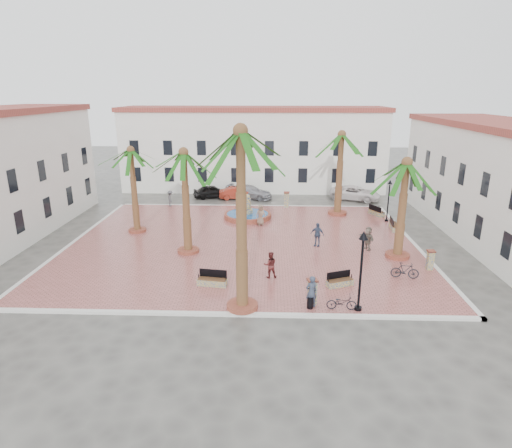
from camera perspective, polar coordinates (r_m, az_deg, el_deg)
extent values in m
plane|color=#56544F|center=(32.81, -1.75, -2.65)|extent=(120.00, 120.00, 0.00)
cube|color=#B05C57|center=(32.79, -1.75, -2.53)|extent=(26.00, 22.00, 0.15)
cube|color=silver|center=(43.28, -0.80, 2.42)|extent=(26.30, 0.30, 0.16)
cube|color=silver|center=(22.78, -3.59, -11.93)|extent=(26.30, 0.30, 0.16)
cube|color=silver|center=(34.48, 20.37, -2.62)|extent=(0.30, 22.30, 0.16)
cube|color=silver|center=(36.03, -22.86, -2.07)|extent=(0.30, 22.30, 0.16)
cube|color=white|center=(51.26, -0.32, 9.79)|extent=(30.00, 7.00, 9.00)
cube|color=#9B3F35|center=(50.86, -0.33, 15.11)|extent=(30.40, 7.40, 0.50)
cube|color=black|center=(50.49, -15.64, 6.40)|extent=(1.00, 0.12, 1.60)
cube|color=black|center=(49.49, -11.47, 6.48)|extent=(1.00, 0.12, 1.60)
cube|color=black|center=(48.76, -7.15, 6.53)|extent=(1.00, 0.12, 1.60)
cube|color=black|center=(48.31, -2.72, 6.55)|extent=(1.00, 0.12, 1.60)
cube|color=black|center=(48.14, 1.76, 6.52)|extent=(1.00, 0.12, 1.60)
cube|color=black|center=(48.27, 6.24, 6.46)|extent=(1.00, 0.12, 1.60)
cube|color=black|center=(48.69, 10.67, 6.35)|extent=(1.00, 0.12, 1.60)
cube|color=black|center=(49.39, 15.00, 6.22)|extent=(1.00, 0.12, 1.60)
cube|color=black|center=(50.05, -15.91, 9.77)|extent=(1.00, 0.12, 1.60)
cube|color=black|center=(49.04, -11.68, 9.93)|extent=(1.00, 0.12, 1.60)
cube|color=black|center=(48.29, -7.28, 10.03)|extent=(1.00, 0.12, 1.60)
cube|color=black|center=(47.84, -2.78, 10.08)|extent=(1.00, 0.12, 1.60)
cube|color=black|center=(47.67, 1.79, 10.07)|extent=(1.00, 0.12, 1.60)
cube|color=black|center=(47.80, 6.36, 9.99)|extent=(1.00, 0.12, 1.60)
cube|color=black|center=(48.22, 10.87, 9.85)|extent=(1.00, 0.12, 1.60)
cube|color=black|center=(48.93, 15.28, 9.66)|extent=(1.00, 0.12, 1.60)
cube|color=white|center=(37.98, 30.22, 4.41)|extent=(7.00, 26.00, 8.50)
cube|color=black|center=(30.23, 30.48, -2.48)|extent=(0.12, 1.00, 1.60)
cube|color=black|center=(33.37, 27.59, -0.35)|extent=(0.12, 1.00, 1.60)
cube|color=black|center=(36.61, 25.20, 1.41)|extent=(0.12, 1.00, 1.60)
cube|color=black|center=(39.94, 23.21, 2.87)|extent=(0.12, 1.00, 1.60)
cube|color=black|center=(43.33, 21.52, 4.11)|extent=(0.12, 1.00, 1.60)
cube|color=black|center=(46.77, 20.07, 5.16)|extent=(0.12, 1.00, 1.60)
cube|color=black|center=(32.69, 28.31, 4.67)|extent=(0.12, 1.00, 1.60)
cube|color=black|center=(36.00, 25.81, 6.00)|extent=(0.12, 1.00, 1.60)
cube|color=black|center=(39.38, 23.72, 7.10)|extent=(0.12, 1.00, 1.60)
cube|color=black|center=(42.81, 21.96, 8.01)|extent=(0.12, 1.00, 1.60)
cube|color=black|center=(46.29, 20.45, 8.79)|extent=(0.12, 1.00, 1.60)
cube|color=black|center=(35.17, -29.05, 0.26)|extent=(0.12, 1.00, 1.60)
cube|color=black|center=(38.51, -26.11, 2.01)|extent=(0.12, 1.00, 1.60)
cube|color=black|center=(41.97, -23.63, 3.46)|extent=(0.12, 1.00, 1.60)
cube|color=black|center=(45.52, -21.53, 4.69)|extent=(0.12, 1.00, 1.60)
cube|color=black|center=(34.53, -29.77, 5.03)|extent=(0.12, 1.00, 1.60)
cube|color=black|center=(37.93, -26.70, 6.38)|extent=(0.12, 1.00, 1.60)
cube|color=black|center=(41.43, -24.13, 7.49)|extent=(0.12, 1.00, 1.60)
cube|color=black|center=(45.02, -21.95, 8.41)|extent=(0.12, 1.00, 1.60)
cylinder|color=#9F4834|center=(38.91, -1.13, 1.12)|extent=(4.27, 4.27, 0.41)
cylinder|color=#194C8C|center=(38.86, -1.13, 1.38)|extent=(3.76, 3.76, 0.06)
cylinder|color=gray|center=(38.86, -1.13, 1.41)|extent=(0.92, 0.92, 0.81)
cylinder|color=gray|center=(38.64, -1.14, 2.57)|extent=(0.61, 0.61, 1.22)
sphere|color=gray|center=(38.46, -1.15, 3.67)|extent=(0.45, 0.45, 0.45)
cylinder|color=#9F4834|center=(36.50, -15.52, -0.78)|extent=(1.41, 1.41, 0.21)
cylinder|color=brown|center=(35.65, -15.95, 4.33)|extent=(0.46, 0.46, 6.47)
sphere|color=brown|center=(35.10, -16.39, 9.48)|extent=(0.62, 0.62, 0.62)
cylinder|color=#9F4834|center=(31.10, -9.01, -3.49)|extent=(1.54, 1.54, 0.23)
cylinder|color=brown|center=(30.03, -9.32, 2.89)|extent=(0.50, 0.50, 6.91)
sphere|color=brown|center=(29.38, -9.65, 9.43)|extent=(0.67, 0.67, 0.67)
cylinder|color=#9F4834|center=(23.16, -1.84, -10.83)|extent=(1.66, 1.66, 0.25)
cylinder|color=brown|center=(21.37, -1.96, 0.20)|extent=(0.54, 0.54, 9.02)
sphere|color=brown|center=(20.50, -2.09, 12.33)|extent=(0.73, 0.73, 0.73)
cylinder|color=#9F4834|center=(31.43, 18.32, -3.95)|extent=(1.64, 1.64, 0.25)
cylinder|color=brown|center=(30.44, 18.90, 1.88)|extent=(0.53, 0.53, 6.37)
sphere|color=brown|center=(29.80, 19.50, 7.79)|extent=(0.72, 0.72, 0.72)
cylinder|color=#9F4834|center=(40.83, 10.78, 1.49)|extent=(1.73, 1.73, 0.26)
cylinder|color=brown|center=(40.01, 11.08, 6.58)|extent=(0.56, 0.56, 7.12)
sphere|color=brown|center=(39.52, 11.38, 11.65)|extent=(0.76, 0.76, 0.76)
cube|color=gray|center=(25.70, -5.84, -7.75)|extent=(1.83, 0.79, 0.39)
cube|color=#56351E|center=(25.60, -5.85, -7.29)|extent=(1.73, 0.73, 0.06)
cube|color=black|center=(25.68, -5.74, -6.55)|extent=(1.66, 0.29, 0.49)
cylinder|color=black|center=(25.79, -7.66, -6.89)|extent=(0.05, 0.05, 0.30)
cylinder|color=black|center=(25.35, -4.03, -7.21)|extent=(0.05, 0.05, 0.30)
cube|color=gray|center=(26.00, 11.12, -7.73)|extent=(1.70, 1.06, 0.36)
cube|color=#56351E|center=(25.91, 11.14, -7.31)|extent=(1.60, 0.99, 0.05)
cube|color=black|center=(25.97, 10.95, -6.65)|extent=(1.45, 0.61, 0.45)
cylinder|color=black|center=(25.51, 9.65, -7.37)|extent=(0.05, 0.05, 0.27)
cylinder|color=black|center=(26.25, 12.62, -6.82)|extent=(0.05, 0.05, 0.27)
cube|color=gray|center=(37.44, 17.92, -0.39)|extent=(0.72, 1.89, 0.41)
cube|color=#56351E|center=(37.37, 17.96, -0.05)|extent=(0.66, 1.78, 0.06)
cube|color=black|center=(37.25, 17.65, 0.37)|extent=(0.20, 1.74, 0.51)
cylinder|color=black|center=(36.52, 18.21, -0.27)|extent=(0.05, 0.05, 0.31)
cylinder|color=black|center=(38.15, 17.74, 0.51)|extent=(0.05, 0.05, 0.31)
cube|color=gray|center=(41.29, 15.76, 1.40)|extent=(1.29, 1.82, 0.39)
cube|color=#56351E|center=(41.23, 15.78, 1.71)|extent=(1.20, 1.71, 0.06)
cube|color=black|center=(41.02, 15.59, 2.03)|extent=(0.81, 1.50, 0.49)
cylinder|color=black|center=(40.60, 16.56, 1.57)|extent=(0.05, 0.05, 0.29)
cylinder|color=black|center=(41.81, 15.06, 2.14)|extent=(0.05, 0.05, 0.29)
cylinder|color=black|center=(23.59, 13.44, -10.87)|extent=(0.39, 0.39, 0.17)
cylinder|color=black|center=(22.75, 13.78, -6.49)|extent=(0.13, 0.13, 3.89)
cone|color=black|center=(22.00, 14.17, -1.45)|extent=(0.48, 0.48, 0.43)
sphere|color=beige|center=(22.05, 14.14, -1.85)|extent=(0.26, 0.26, 0.26)
cylinder|color=black|center=(39.69, 17.00, 0.48)|extent=(0.33, 0.33, 0.15)
cylinder|color=black|center=(39.26, 17.22, 2.82)|extent=(0.11, 0.11, 3.31)
cone|color=black|center=(38.88, 17.45, 5.37)|extent=(0.40, 0.40, 0.37)
sphere|color=beige|center=(38.90, 17.43, 5.17)|extent=(0.22, 0.22, 0.22)
cube|color=gray|center=(23.47, 7.49, -9.06)|extent=(0.50, 0.50, 1.35)
cube|color=#9F4834|center=(23.16, 7.56, -7.44)|extent=(0.63, 0.63, 0.10)
cube|color=gray|center=(42.47, 4.09, 3.19)|extent=(0.47, 0.47, 1.45)
cube|color=#9F4834|center=(42.29, 4.11, 4.22)|extent=(0.58, 0.58, 0.11)
cube|color=gray|center=(29.79, 22.20, -4.54)|extent=(0.39, 0.39, 1.22)
cube|color=#9F4834|center=(29.57, 22.34, -3.36)|extent=(0.49, 0.49, 0.09)
cylinder|color=black|center=(23.20, 7.23, -10.35)|extent=(0.34, 0.34, 0.65)
imported|color=#333B4E|center=(23.03, 7.40, -8.97)|extent=(0.78, 0.66, 1.80)
imported|color=black|center=(23.28, 11.34, -10.21)|extent=(1.60, 0.63, 0.83)
imported|color=#582120|center=(26.39, 1.90, -5.45)|extent=(0.89, 0.74, 1.68)
imported|color=black|center=(27.94, 19.24, -5.87)|extent=(1.74, 0.76, 1.01)
imported|color=#9F816B|center=(36.66, 0.62, 1.23)|extent=(1.03, 0.88, 1.79)
imported|color=#3C4A66|center=(31.96, 8.16, -1.39)|extent=(1.13, 0.83, 1.78)
imported|color=#4A494D|center=(43.60, -11.36, 3.36)|extent=(0.89, 1.16, 1.59)
imported|color=#695E52|center=(31.96, 14.68, -1.86)|extent=(1.09, 1.67, 1.72)
imported|color=black|center=(47.08, -5.86, 4.33)|extent=(4.40, 2.74, 1.40)
imported|color=maroon|center=(46.35, -2.42, 4.15)|extent=(4.14, 1.78, 1.33)
imported|color=#A4A4AC|center=(46.56, -0.87, 4.29)|extent=(5.30, 3.34, 1.43)
imported|color=white|center=(47.17, 13.08, 4.04)|extent=(5.81, 4.16, 1.47)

